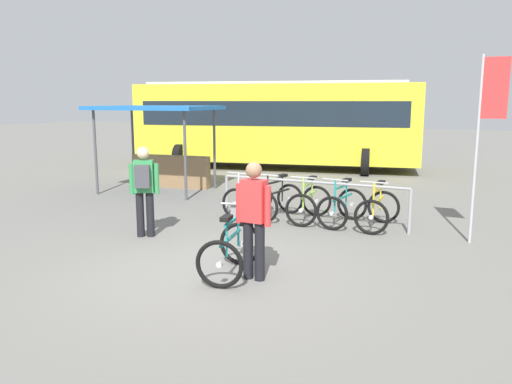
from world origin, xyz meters
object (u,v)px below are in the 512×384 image
Objects in this scene: pedestrian_with_backpack at (144,186)px; featured_bicycle at (232,244)px; racked_bike_black at (278,201)px; racked_bike_lime at (309,204)px; person_with_featured_bike at (254,215)px; racked_bike_teal at (342,207)px; market_stall at (163,139)px; racked_bike_yellow at (378,210)px; racked_bike_white at (248,198)px; bus_distant at (276,120)px; banner_flag at (488,114)px.

featured_bicycle is at bearing -26.52° from pedestrian_with_backpack.
racked_bike_lime is at bearing -1.73° from racked_bike_black.
pedestrian_with_backpack is (-2.72, 1.25, 0.03)m from person_with_featured_bike.
racked_bike_lime is at bearing 178.27° from racked_bike_teal.
market_stall reaches higher than racked_bike_teal.
market_stall is at bearing 161.72° from racked_bike_yellow.
racked_bike_yellow is at bearing 68.40° from featured_bicycle.
racked_bike_white and racked_bike_black have the same top height.
market_stall is (-4.90, 2.04, 1.03)m from racked_bike_lime.
market_stall is at bearing -101.87° from bus_distant.
market_stall is (-1.16, -5.51, -0.35)m from bus_distant.
pedestrian_with_backpack is (-2.34, -2.36, 0.57)m from racked_bike_lime.
racked_bike_teal is 0.95× the size of featured_bicycle.
featured_bicycle is 7.49m from market_stall.
bus_distant is 3.21× the size of banner_flag.
racked_bike_white and featured_bicycle have the same top height.
bus_distant reaches higher than market_stall.
bus_distant is at bearing 120.42° from racked_bike_teal.
pedestrian_with_backpack is 0.51× the size of banner_flag.
racked_bike_lime is 3.37m from pedestrian_with_backpack.
banner_flag is at bearing -11.19° from racked_bike_yellow.
racked_bike_white is at bearing 178.27° from racked_bike_teal.
racked_bike_yellow is at bearing -18.28° from market_stall.
banner_flag is at bearing 48.78° from person_with_featured_bike.
bus_distant reaches higher than pedestrian_with_backpack.
racked_bike_lime is at bearing -22.59° from market_stall.
racked_bike_lime is 0.67× the size of person_with_featured_bike.
racked_bike_lime and featured_bicycle have the same top height.
racked_bike_yellow is at bearing -1.73° from racked_bike_teal.
bus_distant is (-1.41, 9.91, 0.80)m from pedestrian_with_backpack.
bus_distant is at bearing 108.74° from featured_bicycle.
bus_distant is (-3.76, 11.08, 1.30)m from featured_bicycle.
banner_flag is (3.19, 3.14, 1.78)m from featured_bicycle.
pedestrian_with_backpack is (-0.94, -2.40, 0.57)m from racked_bike_white.
racked_bike_lime is 3.67m from person_with_featured_bike.
racked_bike_lime is at bearing 90.26° from featured_bicycle.
racked_bike_white is at bearing 178.27° from racked_bike_lime.
racked_bike_black is at bearing -67.98° from bus_distant.
pedestrian_with_backpack is at bearing -111.35° from racked_bike_white.
banner_flag is at bearing -16.74° from market_stall.
racked_bike_lime is 0.67× the size of pedestrian_with_backpack.
racked_bike_white is 0.97× the size of racked_bike_black.
racked_bike_black is 2.10m from racked_bike_yellow.
person_with_featured_bike reaches higher than racked_bike_white.
racked_bike_teal is 6.05m from market_stall.
person_with_featured_bike is 4.47m from banner_flag.
person_with_featured_bike is at bearing -83.93° from racked_bike_lime.
racked_bike_black is 1.08× the size of racked_bike_lime.
racked_bike_lime is (0.70, -0.02, 0.00)m from racked_bike_black.
banner_flag is (1.80, -0.36, 1.86)m from racked_bike_yellow.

